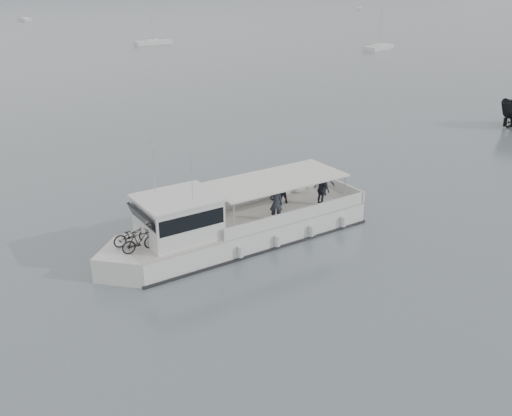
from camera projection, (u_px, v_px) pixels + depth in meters
ground at (325, 237)px, 28.90m from camera, size 1400.00×1400.00×0.00m
tour_boat at (226, 227)px, 27.65m from camera, size 14.35×3.90×6.00m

